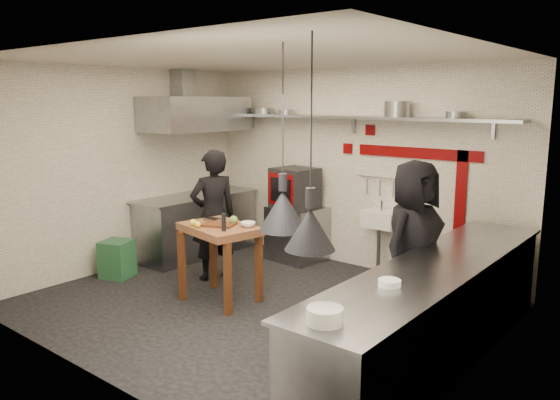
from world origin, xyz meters
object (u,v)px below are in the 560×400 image
Objects in this scene: combi_oven at (295,188)px; prep_table at (220,263)px; chef_left at (213,215)px; green_bin at (117,259)px; oven_stand at (297,233)px; chef_right at (413,245)px.

combi_oven reaches higher than prep_table.
prep_table is 0.53× the size of chef_left.
green_bin is 0.54× the size of prep_table.
prep_table reaches higher than oven_stand.
chef_right reaches higher than chef_left.
chef_right is (2.73, 0.20, 0.02)m from chef_left.
chef_left is at bearing 36.07° from green_bin.
prep_table is at bearing 116.39° from chef_right.
green_bin is (-1.38, -2.13, -0.84)m from combi_oven.
chef_left reaches higher than prep_table.
oven_stand is 2.73m from chef_right.
oven_stand is 0.46× the size of chef_left.
combi_oven is 2.67m from green_bin.
combi_oven is 2.69m from chef_right.
oven_stand reaches higher than green_bin.
chef_right reaches higher than prep_table.
chef_right is (2.09, 0.73, 0.42)m from prep_table.
combi_oven is at bearing 111.83° from prep_table.
chef_right reaches higher than combi_oven.
chef_left is (1.07, 0.78, 0.61)m from green_bin.
oven_stand is at bearing -170.23° from chef_left.
combi_oven is at bearing -103.97° from oven_stand.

